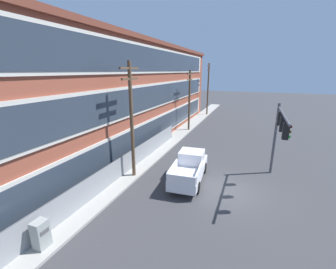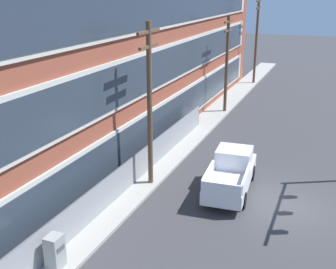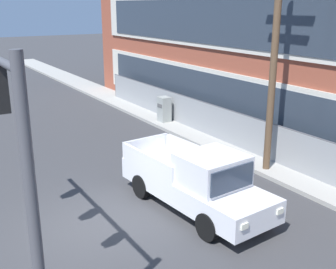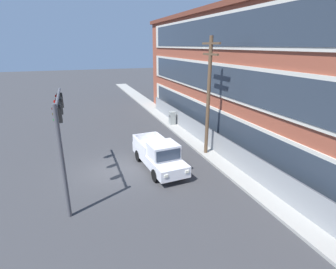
{
  "view_description": "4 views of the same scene",
  "coord_description": "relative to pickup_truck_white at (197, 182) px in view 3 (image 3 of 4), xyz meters",
  "views": [
    {
      "loc": [
        -14.15,
        -0.84,
        7.89
      ],
      "look_at": [
        0.6,
        4.87,
        3.4
      ],
      "focal_mm": 24.0,
      "sensor_mm": 36.0,
      "label": 1
    },
    {
      "loc": [
        -18.96,
        -1.33,
        10.07
      ],
      "look_at": [
        -2.77,
        5.31,
        3.92
      ],
      "focal_mm": 45.0,
      "sensor_mm": 36.0,
      "label": 2
    },
    {
      "loc": [
        10.5,
        -3.91,
        6.2
      ],
      "look_at": [
        -1.75,
        3.71,
        1.75
      ],
      "focal_mm": 45.0,
      "sensor_mm": 36.0,
      "label": 3
    },
    {
      "loc": [
        16.13,
        -1.71,
        7.95
      ],
      "look_at": [
        2.47,
        3.21,
        2.99
      ],
      "focal_mm": 28.0,
      "sensor_mm": 36.0,
      "label": 4
    }
  ],
  "objects": [
    {
      "name": "sidewalk_building_side",
      "position": [
        -0.79,
        4.67,
        -0.88
      ],
      "size": [
        80.0,
        2.05,
        0.16
      ],
      "primitive_type": "cube",
      "color": "#9E9B93",
      "rests_on": "ground"
    },
    {
      "name": "utility_pole_near_corner",
      "position": [
        -1.14,
        4.1,
        3.77
      ],
      "size": [
        2.36,
        0.26,
        8.57
      ],
      "color": "brown",
      "rests_on": "ground"
    },
    {
      "name": "pickup_truck_white",
      "position": [
        0.0,
        0.0,
        0.0
      ],
      "size": [
        5.74,
        2.37,
        2.04
      ],
      "color": "silver",
      "rests_on": "ground"
    },
    {
      "name": "ground_plane",
      "position": [
        -0.79,
        -3.2,
        -0.96
      ],
      "size": [
        160.0,
        160.0,
        0.0
      ],
      "primitive_type": "plane",
      "color": "#38383A"
    },
    {
      "name": "chain_link_fence",
      "position": [
        -3.53,
        4.89,
        -0.09
      ],
      "size": [
        25.76,
        0.06,
        1.71
      ],
      "color": "gray",
      "rests_on": "ground"
    },
    {
      "name": "electrical_cabinet",
      "position": [
        -9.1,
        4.36,
        -0.21
      ],
      "size": [
        0.63,
        0.57,
        1.49
      ],
      "color": "#939993",
      "rests_on": "ground"
    }
  ]
}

